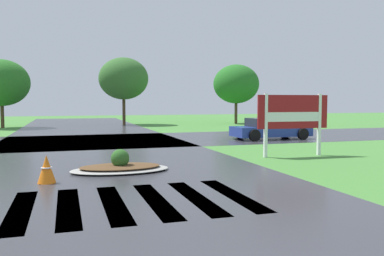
% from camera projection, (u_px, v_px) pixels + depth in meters
% --- Properties ---
extents(asphalt_roadway, '(9.54, 80.00, 0.01)m').
position_uv_depth(asphalt_roadway, '(112.00, 169.00, 12.74)').
color(asphalt_roadway, '#35353A').
rests_on(asphalt_roadway, ground).
extents(asphalt_cross_road, '(90.00, 8.59, 0.01)m').
position_uv_depth(asphalt_cross_road, '(92.00, 141.00, 21.77)').
color(asphalt_cross_road, '#35353A').
rests_on(asphalt_cross_road, ground).
extents(crosswalk_stripes, '(4.95, 3.36, 0.01)m').
position_uv_depth(crosswalk_stripes, '(135.00, 202.00, 8.56)').
color(crosswalk_stripes, white).
rests_on(crosswalk_stripes, ground).
extents(estate_billboard, '(2.98, 0.18, 2.43)m').
position_uv_depth(estate_billboard, '(293.00, 115.00, 15.62)').
color(estate_billboard, white).
rests_on(estate_billboard, ground).
extents(median_island, '(2.99, 1.72, 0.68)m').
position_uv_depth(median_island, '(120.00, 167.00, 12.31)').
color(median_island, '#9E9B93').
rests_on(median_island, ground).
extents(car_dark_suv, '(4.43, 2.11, 1.19)m').
position_uv_depth(car_dark_suv, '(270.00, 129.00, 22.88)').
color(car_dark_suv, navy).
rests_on(car_dark_suv, ground).
extents(traffic_cone, '(0.47, 0.47, 0.74)m').
position_uv_depth(traffic_cone, '(47.00, 169.00, 10.51)').
color(traffic_cone, orange).
rests_on(traffic_cone, ground).
extents(background_treeline, '(35.88, 6.35, 6.14)m').
position_uv_depth(background_treeline, '(72.00, 81.00, 34.43)').
color(background_treeline, '#4C3823').
rests_on(background_treeline, ground).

